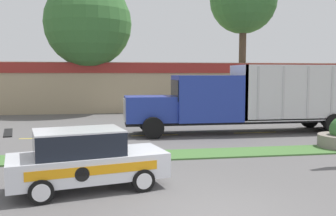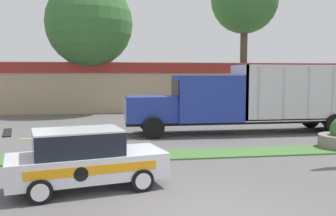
{
  "view_description": "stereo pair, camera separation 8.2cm",
  "coord_description": "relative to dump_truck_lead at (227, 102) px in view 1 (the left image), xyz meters",
  "views": [
    {
      "loc": [
        -2.29,
        -7.61,
        3.1
      ],
      "look_at": [
        0.07,
        6.84,
        1.78
      ],
      "focal_mm": 40.0,
      "sensor_mm": 36.0,
      "label": 1
    },
    {
      "loc": [
        -2.21,
        -7.62,
        3.1
      ],
      "look_at": [
        0.07,
        6.84,
        1.78
      ],
      "focal_mm": 40.0,
      "sensor_mm": 36.0,
      "label": 2
    }
  ],
  "objects": [
    {
      "name": "dump_truck_lead",
      "position": [
        0.0,
        0.0,
        0.0
      ],
      "size": [
        12.66,
        2.67,
        3.59
      ],
      "color": "black",
      "rests_on": "ground_plane"
    },
    {
      "name": "centre_line_5",
      "position": [
        1.55,
        -0.14,
        -1.64
      ],
      "size": [
        2.4,
        0.14,
        0.01
      ],
      "primitive_type": "cube",
      "color": "yellow",
      "rests_on": "ground_plane"
    },
    {
      "name": "grass_verge",
      "position": [
        -3.94,
        -4.98,
        -1.61
      ],
      "size": [
        120.0,
        1.67,
        0.06
      ],
      "primitive_type": "cube",
      "color": "#477538",
      "rests_on": "ground_plane"
    },
    {
      "name": "tree_behind_left",
      "position": [
        -7.62,
        11.6,
        6.12
      ],
      "size": [
        6.84,
        6.84,
        12.21
      ],
      "color": "brown",
      "rests_on": "ground_plane"
    },
    {
      "name": "centre_line_4",
      "position": [
        -3.85,
        -0.14,
        -1.64
      ],
      "size": [
        2.4,
        0.14,
        0.01
      ],
      "primitive_type": "cube",
      "color": "yellow",
      "rests_on": "ground_plane"
    },
    {
      "name": "rally_car",
      "position": [
        -6.83,
        -8.72,
        -0.81
      ],
      "size": [
        4.42,
        2.59,
        1.67
      ],
      "color": "silver",
      "rests_on": "ground_plane"
    },
    {
      "name": "store_building_backdrop",
      "position": [
        -2.77,
        17.06,
        0.39
      ],
      "size": [
        41.11,
        12.1,
        4.06
      ],
      "color": "tan",
      "rests_on": "ground_plane"
    },
    {
      "name": "centre_line_3",
      "position": [
        -9.25,
        -0.14,
        -1.64
      ],
      "size": [
        2.4,
        0.14,
        0.01
      ],
      "primitive_type": "cube",
      "color": "yellow",
      "rests_on": "ground_plane"
    }
  ]
}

